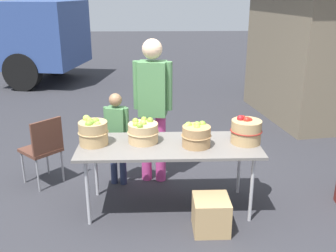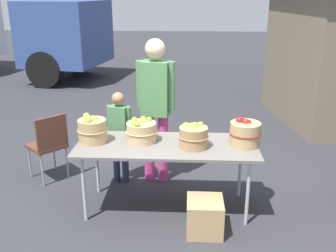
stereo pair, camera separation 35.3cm
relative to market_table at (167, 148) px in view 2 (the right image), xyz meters
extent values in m
plane|color=#2D2D33|center=(0.00, 0.00, -0.71)|extent=(40.00, 40.00, 0.00)
cube|color=slate|center=(0.00, 0.00, 0.03)|extent=(1.90, 0.76, 0.03)
cylinder|color=#B2B2B7|center=(-0.83, -0.30, -0.35)|extent=(0.04, 0.04, 0.72)
cylinder|color=#B2B2B7|center=(0.83, -0.30, -0.35)|extent=(0.04, 0.04, 0.72)
cylinder|color=#B2B2B7|center=(-0.83, 0.30, -0.35)|extent=(0.04, 0.04, 0.72)
cylinder|color=#B2B2B7|center=(0.83, 0.30, -0.35)|extent=(0.04, 0.04, 0.72)
cylinder|color=tan|center=(-0.79, 0.04, 0.17)|extent=(0.30, 0.30, 0.25)
torus|color=tan|center=(-0.79, 0.04, 0.18)|extent=(0.32, 0.32, 0.01)
sphere|color=#8CB738|center=(-0.82, 0.04, 0.31)|extent=(0.07, 0.07, 0.07)
sphere|color=#9EC647|center=(-0.73, -0.03, 0.28)|extent=(0.07, 0.07, 0.07)
sphere|color=#7AA833|center=(-0.80, 0.00, 0.29)|extent=(0.07, 0.07, 0.07)
sphere|color=#7AA833|center=(-0.81, -0.05, 0.30)|extent=(0.08, 0.08, 0.08)
sphere|color=#7AA833|center=(-0.79, 0.03, 0.28)|extent=(0.07, 0.07, 0.07)
sphere|color=#7AA833|center=(-0.76, 0.08, 0.28)|extent=(0.08, 0.08, 0.08)
sphere|color=#9EC647|center=(-0.86, 0.12, 0.30)|extent=(0.08, 0.08, 0.08)
cylinder|color=tan|center=(-0.27, 0.08, 0.15)|extent=(0.32, 0.32, 0.21)
torus|color=tan|center=(-0.27, 0.08, 0.16)|extent=(0.34, 0.34, 0.01)
sphere|color=#8CB738|center=(-0.35, 0.15, 0.26)|extent=(0.07, 0.07, 0.07)
sphere|color=#7AA833|center=(-0.30, -0.03, 0.27)|extent=(0.07, 0.07, 0.07)
sphere|color=#9EC647|center=(-0.27, 0.07, 0.26)|extent=(0.07, 0.07, 0.07)
sphere|color=#7AA833|center=(-0.20, 0.16, 0.26)|extent=(0.07, 0.07, 0.07)
sphere|color=#8CB738|center=(-0.34, 0.02, 0.26)|extent=(0.06, 0.06, 0.06)
sphere|color=#8CB738|center=(-0.26, 0.21, 0.25)|extent=(0.07, 0.07, 0.07)
cylinder|color=#A87F51|center=(0.28, -0.06, 0.15)|extent=(0.29, 0.29, 0.21)
torus|color=#A87F51|center=(0.28, -0.06, 0.16)|extent=(0.31, 0.31, 0.01)
sphere|color=#9EC647|center=(0.18, -0.02, 0.25)|extent=(0.07, 0.07, 0.07)
sphere|color=#7AA833|center=(0.35, 0.03, 0.25)|extent=(0.08, 0.08, 0.08)
sphere|color=#8CB738|center=(0.29, 0.00, 0.26)|extent=(0.08, 0.08, 0.08)
sphere|color=#8CB738|center=(0.28, -0.06, 0.25)|extent=(0.07, 0.07, 0.07)
sphere|color=#8CB738|center=(0.20, 0.00, 0.26)|extent=(0.07, 0.07, 0.07)
cylinder|color=tan|center=(0.81, 0.02, 0.17)|extent=(0.32, 0.32, 0.25)
torus|color=maroon|center=(0.81, 0.02, 0.18)|extent=(0.34, 0.34, 0.01)
sphere|color=#B22319|center=(0.79, 0.10, 0.28)|extent=(0.08, 0.08, 0.08)
sphere|color=maroon|center=(0.75, 0.06, 0.30)|extent=(0.07, 0.07, 0.07)
sphere|color=#B22319|center=(0.81, 0.02, 0.30)|extent=(0.08, 0.08, 0.08)
sphere|color=#B22319|center=(0.84, 0.03, 0.29)|extent=(0.07, 0.07, 0.07)
cylinder|color=#CC3F8C|center=(-0.08, 0.66, -0.27)|extent=(0.13, 0.13, 0.86)
cylinder|color=#CC3F8C|center=(-0.26, 0.69, -0.27)|extent=(0.13, 0.13, 0.86)
cube|color=#4C7F4C|center=(-0.17, 0.68, 0.48)|extent=(0.36, 0.28, 0.65)
sphere|color=beige|center=(-0.17, 0.68, 0.94)|extent=(0.23, 0.23, 0.23)
cylinder|color=#4C7F4C|center=(0.02, 0.65, 0.52)|extent=(0.09, 0.09, 0.57)
cylinder|color=#4C7F4C|center=(-0.35, 0.71, 0.52)|extent=(0.09, 0.09, 0.57)
cylinder|color=#262D4C|center=(-0.54, 0.57, -0.42)|extent=(0.08, 0.08, 0.56)
cylinder|color=#262D4C|center=(-0.66, 0.60, -0.42)|extent=(0.08, 0.08, 0.56)
cube|color=#4C7F4C|center=(-0.60, 0.58, 0.07)|extent=(0.24, 0.20, 0.42)
sphere|color=#936B4C|center=(-0.60, 0.58, 0.38)|extent=(0.15, 0.15, 0.15)
cylinder|color=#4C7F4C|center=(-0.48, 0.56, 0.10)|extent=(0.06, 0.06, 0.38)
cylinder|color=#4C7F4C|center=(-0.72, 0.61, 0.10)|extent=(0.06, 0.06, 0.38)
cube|color=#334C8C|center=(-2.98, 6.41, 0.54)|extent=(2.14, 2.38, 1.60)
cube|color=black|center=(-2.14, 6.26, 0.86)|extent=(0.35, 1.74, 0.80)
cylinder|color=black|center=(-2.97, 7.37, -0.26)|extent=(0.94, 0.43, 0.90)
cylinder|color=black|center=(-3.30, 5.50, -0.26)|extent=(0.94, 0.43, 0.90)
cube|color=brown|center=(-1.55, 0.65, -0.27)|extent=(0.57, 0.57, 0.04)
cube|color=brown|center=(-1.41, 0.53, -0.05)|extent=(0.30, 0.31, 0.40)
cylinder|color=gray|center=(-1.55, 0.89, -0.50)|extent=(0.02, 0.02, 0.42)
cylinder|color=gray|center=(-1.79, 0.64, -0.50)|extent=(0.02, 0.02, 0.42)
cylinder|color=gray|center=(-1.31, 0.66, -0.50)|extent=(0.02, 0.02, 0.42)
cylinder|color=gray|center=(-1.54, 0.41, -0.50)|extent=(0.02, 0.02, 0.42)
cube|color=tan|center=(0.40, -0.45, -0.53)|extent=(0.35, 0.35, 0.35)
camera|label=1|loc=(-0.15, -3.76, 1.57)|focal=41.26mm
camera|label=2|loc=(0.21, -3.75, 1.57)|focal=41.26mm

